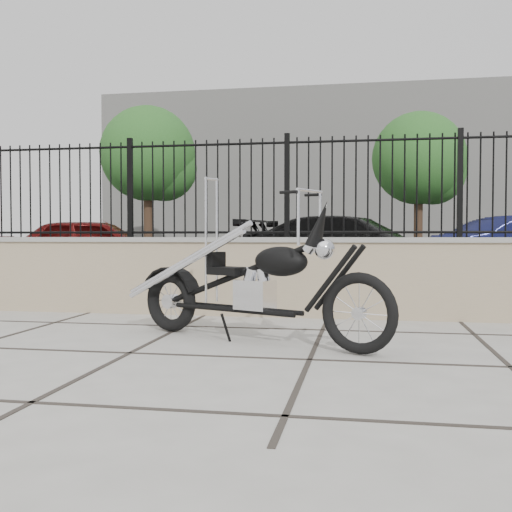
% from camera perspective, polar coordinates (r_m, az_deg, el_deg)
% --- Properties ---
extents(ground_plane, '(90.00, 90.00, 0.00)m').
position_cam_1_polar(ground_plane, '(5.16, -11.92, -9.05)').
color(ground_plane, '#99968E').
rests_on(ground_plane, ground).
extents(parking_lot, '(30.00, 30.00, 0.00)m').
position_cam_1_polar(parking_lot, '(17.32, 3.85, -1.27)').
color(parking_lot, black).
rests_on(parking_lot, ground).
extents(retaining_wall, '(14.00, 0.36, 0.96)m').
position_cam_1_polar(retaining_wall, '(7.46, -4.69, -1.89)').
color(retaining_wall, gray).
rests_on(retaining_wall, ground_plane).
extents(iron_fence, '(14.00, 0.08, 1.20)m').
position_cam_1_polar(iron_fence, '(7.46, -4.72, 6.41)').
color(iron_fence, black).
rests_on(iron_fence, retaining_wall).
extents(background_building, '(22.00, 6.00, 8.00)m').
position_cam_1_polar(background_building, '(31.39, 6.72, 7.50)').
color(background_building, beige).
rests_on(background_building, ground_plane).
extents(chopper_motorcycle, '(2.56, 1.50, 1.57)m').
position_cam_1_polar(chopper_motorcycle, '(5.51, -0.55, -0.11)').
color(chopper_motorcycle, black).
rests_on(chopper_motorcycle, ground_plane).
extents(car_red, '(4.29, 2.47, 1.37)m').
position_cam_1_polar(car_red, '(13.39, -14.88, 0.66)').
color(car_red, '#510C0B').
rests_on(car_red, parking_lot).
extents(car_black, '(5.12, 3.20, 1.38)m').
position_cam_1_polar(car_black, '(12.31, 9.30, 0.60)').
color(car_black, black).
rests_on(car_black, parking_lot).
extents(bollard_a, '(0.12, 0.12, 0.92)m').
position_cam_1_polar(bollard_a, '(10.27, -16.70, -1.02)').
color(bollard_a, '#0B1EA5').
rests_on(bollard_a, ground_plane).
extents(bollard_b, '(0.13, 0.13, 0.85)m').
position_cam_1_polar(bollard_b, '(9.86, 10.88, -1.29)').
color(bollard_b, '#0C38B6').
rests_on(bollard_b, ground_plane).
extents(tree_left, '(3.56, 3.56, 6.01)m').
position_cam_1_polar(tree_left, '(23.21, -10.28, 9.96)').
color(tree_left, '#382619').
rests_on(tree_left, ground_plane).
extents(tree_right, '(3.22, 3.22, 5.43)m').
position_cam_1_polar(tree_right, '(21.83, 15.25, 9.35)').
color(tree_right, '#382619').
rests_on(tree_right, ground_plane).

